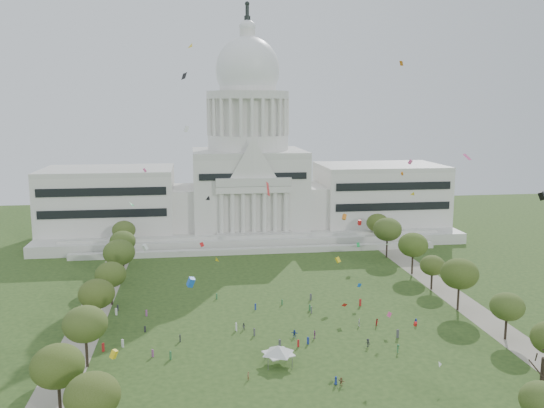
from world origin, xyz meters
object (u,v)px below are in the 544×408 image
(person_0, at_px, (416,322))
(big_bare_tree, at_px, (544,354))
(capitol, at_px, (248,180))
(event_tent, at_px, (278,349))

(person_0, bearing_deg, big_bare_tree, -20.74)
(capitol, relative_size, big_bare_tree, 12.50)
(capitol, bearing_deg, big_bare_tree, -74.98)
(big_bare_tree, distance_m, person_0, 38.64)
(event_tent, height_order, person_0, event_tent)
(capitol, relative_size, person_0, 91.91)
(capitol, relative_size, event_tent, 17.29)
(capitol, height_order, big_bare_tree, capitol)
(capitol, xyz_separation_m, event_tent, (-5.98, -120.74, -19.15))
(big_bare_tree, height_order, person_0, big_bare_tree)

